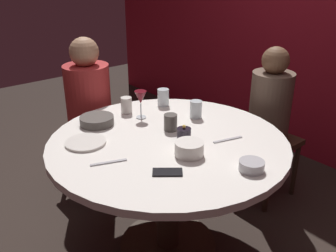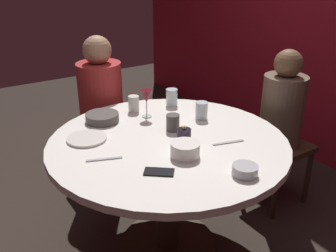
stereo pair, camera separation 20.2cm
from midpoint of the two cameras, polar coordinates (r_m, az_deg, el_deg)
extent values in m
plane|color=#2D231E|center=(2.48, -2.45, -17.99)|extent=(8.00, 8.00, 0.00)
cylinder|color=white|center=(2.06, -2.81, -2.60)|extent=(1.33, 1.33, 0.04)
cylinder|color=#332319|center=(2.25, -2.61, -11.22)|extent=(0.14, 0.14, 0.71)
cylinder|color=#2D2116|center=(2.47, -2.46, -17.73)|extent=(0.60, 0.60, 0.03)
cube|color=#3F2D1E|center=(2.89, -13.63, -1.40)|extent=(0.40, 0.40, 0.04)
cylinder|color=#B22D2D|center=(2.79, -14.19, 3.83)|extent=(0.32, 0.32, 0.52)
sphere|color=tan|center=(2.69, -14.95, 10.93)|extent=(0.21, 0.21, 0.21)
cylinder|color=#332319|center=(3.08, -17.48, -5.16)|extent=(0.04, 0.04, 0.43)
cylinder|color=#332319|center=(2.80, -14.67, -7.85)|extent=(0.04, 0.04, 0.43)
cylinder|color=#332319|center=(3.20, -11.92, -3.38)|extent=(0.04, 0.04, 0.43)
cylinder|color=#332319|center=(2.93, -8.71, -5.76)|extent=(0.04, 0.04, 0.43)
cube|color=#3F2D1E|center=(2.79, 12.88, -2.25)|extent=(0.40, 0.40, 0.04)
cylinder|color=brown|center=(2.69, 13.39, 2.88)|extent=(0.29, 0.29, 0.50)
sphere|color=brown|center=(2.59, 14.09, 9.73)|extent=(0.19, 0.19, 0.19)
cylinder|color=#332319|center=(3.11, 11.98, -4.19)|extent=(0.04, 0.04, 0.43)
cylinder|color=#332319|center=(2.88, 7.68, -6.29)|extent=(0.04, 0.04, 0.43)
cylinder|color=#332319|center=(2.95, 17.12, -6.50)|extent=(0.04, 0.04, 0.43)
cylinder|color=#332319|center=(2.70, 13.01, -8.99)|extent=(0.04, 0.04, 0.43)
cylinder|color=black|center=(2.04, -0.36, -1.26)|extent=(0.08, 0.08, 0.06)
sphere|color=#F9D159|center=(2.02, -0.37, -0.14)|extent=(0.02, 0.02, 0.02)
cylinder|color=silver|center=(2.35, -6.61, 1.30)|extent=(0.06, 0.06, 0.01)
cylinder|color=silver|center=(2.33, -6.67, 2.39)|extent=(0.01, 0.01, 0.09)
cone|color=maroon|center=(2.30, -6.77, 4.36)|extent=(0.08, 0.08, 0.08)
cylinder|color=silver|center=(2.07, -15.32, -2.52)|extent=(0.22, 0.22, 0.01)
cube|color=black|center=(1.73, -3.44, -7.20)|extent=(0.14, 0.15, 0.01)
cylinder|color=#B7B7BC|center=(1.77, 9.56, -6.13)|extent=(0.12, 0.12, 0.05)
cylinder|color=silver|center=(1.87, 0.19, -3.59)|extent=(0.15, 0.15, 0.07)
cylinder|color=#4C4742|center=(2.29, -13.39, 0.79)|extent=(0.20, 0.20, 0.05)
cylinder|color=#4C4742|center=(2.14, -2.30, 0.50)|extent=(0.08, 0.08, 0.10)
cylinder|color=silver|center=(2.42, -8.80, 3.14)|extent=(0.07, 0.07, 0.11)
cylinder|color=silver|center=(2.52, -3.04, 4.39)|extent=(0.08, 0.08, 0.12)
cylinder|color=silver|center=(2.32, 1.84, 2.54)|extent=(0.08, 0.08, 0.11)
cube|color=#B7B7BC|center=(1.85, -12.23, -5.58)|extent=(0.08, 0.17, 0.01)
cube|color=#B7B7BC|center=(2.05, 6.43, -2.16)|extent=(0.06, 0.18, 0.01)
camera|label=1|loc=(0.10, -92.86, -1.27)|focal=39.61mm
camera|label=2|loc=(0.10, 87.14, 1.27)|focal=39.61mm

